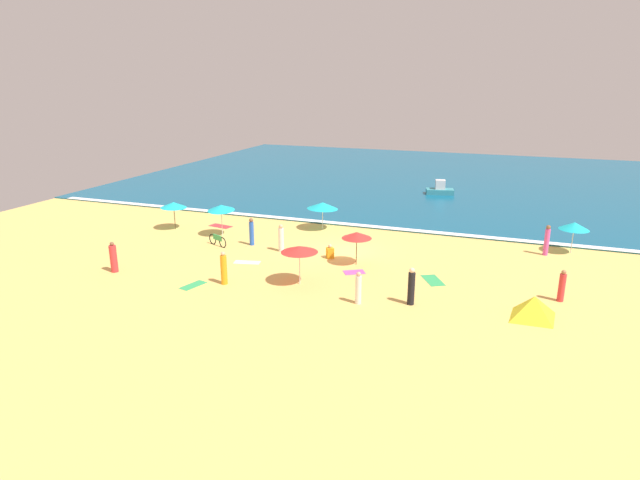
# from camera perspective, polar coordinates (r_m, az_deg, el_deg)

# --- Properties ---
(ground_plane) EXTENTS (60.00, 60.00, 0.00)m
(ground_plane) POSITION_cam_1_polar(r_m,az_deg,el_deg) (33.80, 2.67, -1.34)
(ground_plane) COLOR #EDBC60
(ocean_water) EXTENTS (60.00, 44.00, 0.10)m
(ocean_water) POSITION_cam_1_polar(r_m,az_deg,el_deg) (60.34, 10.81, 6.56)
(ocean_water) COLOR #0F567A
(ocean_water) RESTS_ON ground_plane
(wave_breaker_foam) EXTENTS (57.00, 0.70, 0.01)m
(wave_breaker_foam) POSITION_cam_1_polar(r_m,az_deg,el_deg) (39.58, 5.44, 1.49)
(wave_breaker_foam) COLOR white
(wave_breaker_foam) RESTS_ON ocean_water
(beach_umbrella_0) EXTENTS (1.88, 1.88, 2.01)m
(beach_umbrella_0) POSITION_cam_1_polar(r_m,az_deg,el_deg) (31.14, 3.96, 0.52)
(beach_umbrella_0) COLOR #4C3823
(beach_umbrella_0) RESTS_ON ground_plane
(beach_umbrella_1) EXTENTS (3.21, 3.20, 2.06)m
(beach_umbrella_1) POSITION_cam_1_polar(r_m,az_deg,el_deg) (38.53, 0.28, 3.71)
(beach_umbrella_1) COLOR silver
(beach_umbrella_1) RESTS_ON ground_plane
(beach_umbrella_2) EXTENTS (2.09, 2.11, 2.29)m
(beach_umbrella_2) POSITION_cam_1_polar(r_m,az_deg,el_deg) (37.46, -10.56, 3.42)
(beach_umbrella_2) COLOR silver
(beach_umbrella_2) RESTS_ON ground_plane
(beach_umbrella_3) EXTENTS (2.21, 2.20, 2.05)m
(beach_umbrella_3) POSITION_cam_1_polar(r_m,az_deg,el_deg) (40.02, -15.41, 3.65)
(beach_umbrella_3) COLOR #4C3823
(beach_umbrella_3) RESTS_ON ground_plane
(beach_umbrella_4) EXTENTS (2.21, 2.21, 2.02)m
(beach_umbrella_4) POSITION_cam_1_polar(r_m,az_deg,el_deg) (36.75, 25.58, 1.37)
(beach_umbrella_4) COLOR silver
(beach_umbrella_4) RESTS_ON ground_plane
(beach_umbrella_5) EXTENTS (2.64, 2.64, 2.14)m
(beach_umbrella_5) POSITION_cam_1_polar(r_m,az_deg,el_deg) (28.03, -2.22, -0.98)
(beach_umbrella_5) COLOR silver
(beach_umbrella_5) RESTS_ON ground_plane
(beach_tent) EXTENTS (2.67, 2.66, 1.07)m
(beach_tent) POSITION_cam_1_polar(r_m,az_deg,el_deg) (26.45, 21.91, -6.69)
(beach_tent) COLOR yellow
(beach_tent) RESTS_ON ground_plane
(parked_bicycle) EXTENTS (1.70, 0.77, 0.76)m
(parked_bicycle) POSITION_cam_1_polar(r_m,az_deg,el_deg) (35.68, -10.92, -0.01)
(parked_bicycle) COLOR black
(parked_bicycle) RESTS_ON ground_plane
(beachgoer_0) EXTENTS (0.38, 0.38, 1.83)m
(beachgoer_0) POSITION_cam_1_polar(r_m,az_deg,el_deg) (35.33, -7.34, 0.86)
(beachgoer_0) COLOR blue
(beachgoer_0) RESTS_ON ground_plane
(beachgoer_1) EXTENTS (0.35, 0.35, 1.89)m
(beachgoer_1) POSITION_cam_1_polar(r_m,az_deg,el_deg) (26.23, 9.75, -4.98)
(beachgoer_1) COLOR black
(beachgoer_1) RESTS_ON ground_plane
(beachgoer_2) EXTENTS (0.46, 0.46, 1.82)m
(beachgoer_2) POSITION_cam_1_polar(r_m,az_deg,el_deg) (28.85, -10.26, -3.06)
(beachgoer_2) COLOR orange
(beachgoer_2) RESTS_ON ground_plane
(beachgoer_3) EXTENTS (0.45, 0.45, 1.64)m
(beachgoer_3) POSITION_cam_1_polar(r_m,az_deg,el_deg) (28.84, 24.47, -4.56)
(beachgoer_3) COLOR red
(beachgoer_3) RESTS_ON ground_plane
(beachgoer_4) EXTENTS (0.35, 0.35, 1.65)m
(beachgoer_4) POSITION_cam_1_polar(r_m,az_deg,el_deg) (26.06, 4.13, -5.20)
(beachgoer_4) COLOR white
(beachgoer_4) RESTS_ON ground_plane
(beachgoer_5) EXTENTS (0.50, 0.50, 1.78)m
(beachgoer_5) POSITION_cam_1_polar(r_m,az_deg,el_deg) (32.37, -21.24, -1.81)
(beachgoer_5) COLOR red
(beachgoer_5) RESTS_ON ground_plane
(beachgoer_6) EXTENTS (0.58, 0.58, 0.87)m
(beachgoer_6) POSITION_cam_1_polar(r_m,az_deg,el_deg) (32.65, 1.08, -1.31)
(beachgoer_6) COLOR orange
(beachgoer_6) RESTS_ON ground_plane
(beachgoer_7) EXTENTS (0.45, 0.45, 1.77)m
(beachgoer_7) POSITION_cam_1_polar(r_m,az_deg,el_deg) (33.86, -4.18, 0.16)
(beachgoer_7) COLOR white
(beachgoer_7) RESTS_ON ground_plane
(beachgoer_8) EXTENTS (0.32, 0.32, 1.94)m
(beachgoer_8) POSITION_cam_1_polar(r_m,az_deg,el_deg) (35.89, 23.12, -0.04)
(beachgoer_8) COLOR #D84CA5
(beachgoer_8) RESTS_ON ground_plane
(beach_towel_0) EXTENTS (1.00, 1.60, 0.01)m
(beach_towel_0) POSITION_cam_1_polar(r_m,az_deg,el_deg) (29.27, -13.44, -4.74)
(beach_towel_0) COLOR green
(beach_towel_0) RESTS_ON ground_plane
(beach_towel_1) EXTENTS (1.88, 1.14, 0.01)m
(beach_towel_1) POSITION_cam_1_polar(r_m,az_deg,el_deg) (40.47, -10.60, 1.47)
(beach_towel_1) COLOR red
(beach_towel_1) RESTS_ON ground_plane
(beach_towel_2) EXTENTS (1.66, 0.93, 0.01)m
(beach_towel_2) POSITION_cam_1_polar(r_m,az_deg,el_deg) (32.26, -7.81, -2.38)
(beach_towel_2) COLOR white
(beach_towel_2) RESTS_ON ground_plane
(beach_towel_3) EXTENTS (1.41, 1.26, 0.01)m
(beach_towel_3) POSITION_cam_1_polar(r_m,az_deg,el_deg) (30.42, 3.68, -3.46)
(beach_towel_3) COLOR #D84CA5
(beach_towel_3) RESTS_ON ground_plane
(beach_towel_4) EXTENTS (1.57, 1.91, 0.01)m
(beach_towel_4) POSITION_cam_1_polar(r_m,az_deg,el_deg) (29.81, 12.00, -4.25)
(beach_towel_4) COLOR green
(beach_towel_4) RESTS_ON ground_plane
(small_boat_0) EXTENTS (2.77, 1.83, 1.35)m
(small_boat_0) POSITION_cam_1_polar(r_m,az_deg,el_deg) (51.74, 12.72, 5.29)
(small_boat_0) COLOR teal
(small_boat_0) RESTS_ON ocean_water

